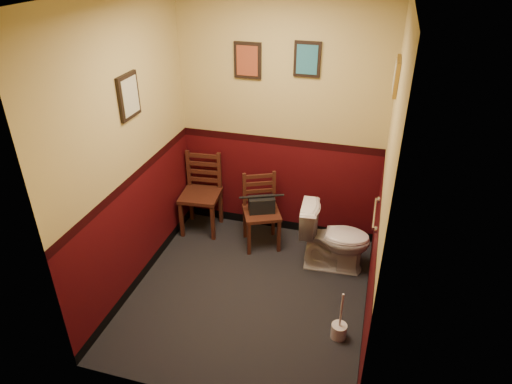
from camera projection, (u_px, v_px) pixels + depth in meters
floor at (249, 293)px, 4.44m from camera, size 2.20×2.40×0.00m
wall_back at (281, 120)px, 4.78m from camera, size 2.20×0.00×2.70m
wall_front at (191, 255)px, 2.77m from camera, size 2.20×0.00×2.70m
wall_left at (129, 154)px, 4.03m from camera, size 0.00×2.40×2.70m
wall_right at (384, 187)px, 3.51m from camera, size 0.00×2.40×2.70m
grab_bar at (375, 214)px, 3.93m from camera, size 0.05×0.56×0.06m
framed_print_back_a at (248, 60)px, 4.55m from camera, size 0.28×0.04×0.36m
framed_print_back_b at (307, 59)px, 4.38m from camera, size 0.26×0.04×0.34m
framed_print_left at (129, 96)px, 3.86m from camera, size 0.04×0.30×0.38m
framed_print_right at (396, 76)px, 3.67m from camera, size 0.04×0.34×0.28m
toilet at (335, 238)px, 4.64m from camera, size 0.74×0.44×0.71m
toilet_brush at (339, 330)px, 3.92m from camera, size 0.14×0.14×0.49m
chair_left at (201, 193)px, 5.23m from camera, size 0.47×0.47×0.92m
chair_right at (261, 211)px, 4.98m from camera, size 0.51×0.51×0.82m
handbag at (262, 205)px, 4.90m from camera, size 0.31×0.24×0.20m
tp_stack at (310, 229)px, 5.21m from camera, size 0.21×0.13×0.27m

